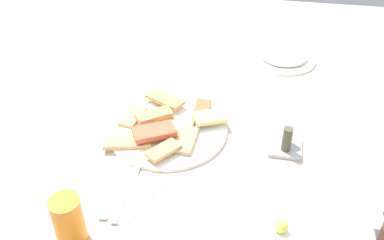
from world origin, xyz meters
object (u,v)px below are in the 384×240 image
object	(u,v)px
paper_napkin	(119,194)
soda_can	(69,221)
condiment_caddy	(286,142)
pide_platter	(167,128)
salad_plate_rice	(284,56)
dining_table	(207,145)
spoon	(126,193)
fork	(112,191)

from	to	relation	value
paper_napkin	soda_can	bearing A→B (deg)	-20.70
soda_can	condiment_caddy	bearing A→B (deg)	131.06
pide_platter	soda_can	xyz separation A→B (m)	(0.41, -0.12, 0.05)
salad_plate_rice	paper_napkin	world-z (taller)	salad_plate_rice
salad_plate_rice	dining_table	bearing A→B (deg)	-25.46
dining_table	pide_platter	xyz separation A→B (m)	(0.05, -0.11, 0.09)
spoon	paper_napkin	bearing A→B (deg)	-89.29
dining_table	paper_napkin	bearing A→B (deg)	-28.81
salad_plate_rice	fork	world-z (taller)	salad_plate_rice
paper_napkin	condiment_caddy	size ratio (longest dim) A/B	1.69
salad_plate_rice	paper_napkin	bearing A→B (deg)	-26.85
pide_platter	condiment_caddy	distance (m)	0.34
dining_table	soda_can	bearing A→B (deg)	-26.31
spoon	fork	bearing A→B (deg)	-89.29
dining_table	soda_can	distance (m)	0.53
paper_napkin	spoon	world-z (taller)	spoon
soda_can	paper_napkin	world-z (taller)	soda_can
salad_plate_rice	spoon	size ratio (longest dim) A/B	1.25
fork	pide_platter	bearing A→B (deg)	159.71
pide_platter	paper_napkin	bearing A→B (deg)	-12.66
paper_napkin	spoon	bearing A→B (deg)	90.00
fork	soda_can	bearing A→B (deg)	-18.38
condiment_caddy	salad_plate_rice	bearing A→B (deg)	-178.82
pide_platter	spoon	world-z (taller)	pide_platter
salad_plate_rice	fork	xyz separation A→B (m)	(0.76, -0.41, -0.01)
pide_platter	condiment_caddy	xyz separation A→B (m)	(0.02, 0.34, 0.01)
fork	paper_napkin	bearing A→B (deg)	86.03
pide_platter	fork	bearing A→B (deg)	-16.33
salad_plate_rice	soda_can	distance (m)	1.02
pide_platter	salad_plate_rice	bearing A→B (deg)	146.78
salad_plate_rice	spoon	distance (m)	0.85
pide_platter	spoon	bearing A→B (deg)	-8.89
dining_table	soda_can	xyz separation A→B (m)	(0.46, -0.23, 0.14)
soda_can	spoon	distance (m)	0.18
condiment_caddy	paper_napkin	bearing A→B (deg)	-58.20
salad_plate_rice	condiment_caddy	distance (m)	0.52
soda_can	paper_napkin	distance (m)	0.17
paper_napkin	spoon	size ratio (longest dim) A/B	0.81
dining_table	salad_plate_rice	world-z (taller)	salad_plate_rice
dining_table	condiment_caddy	size ratio (longest dim) A/B	13.00
soda_can	condiment_caddy	distance (m)	0.60
fork	condiment_caddy	size ratio (longest dim) A/B	1.92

